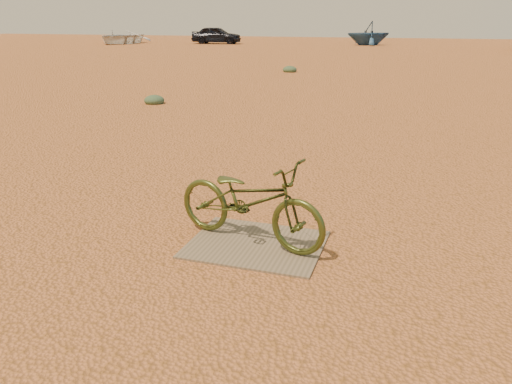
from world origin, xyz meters
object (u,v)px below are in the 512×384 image
(bicycle, at_px, (250,201))
(boat_far_left, at_px, (368,33))
(car, at_px, (217,35))
(boat_near_left, at_px, (120,37))
(plywood_board, at_px, (256,244))

(bicycle, bearing_deg, boat_far_left, 18.27)
(bicycle, relative_size, car, 0.38)
(boat_near_left, bearing_deg, bicycle, -56.91)
(boat_near_left, bearing_deg, boat_far_left, 10.05)
(plywood_board, xyz_separation_m, car, (-16.79, 40.02, 0.75))
(bicycle, relative_size, boat_far_left, 0.45)
(boat_near_left, relative_size, boat_far_left, 1.54)
(bicycle, xyz_separation_m, boat_near_left, (-25.20, 37.32, 0.14))
(car, bearing_deg, bicycle, -163.37)
(car, bearing_deg, boat_near_left, 101.35)
(bicycle, height_order, car, car)
(car, bearing_deg, boat_far_left, -89.24)
(plywood_board, height_order, car, car)
(plywood_board, bearing_deg, boat_near_left, 124.09)
(car, relative_size, boat_far_left, 1.17)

